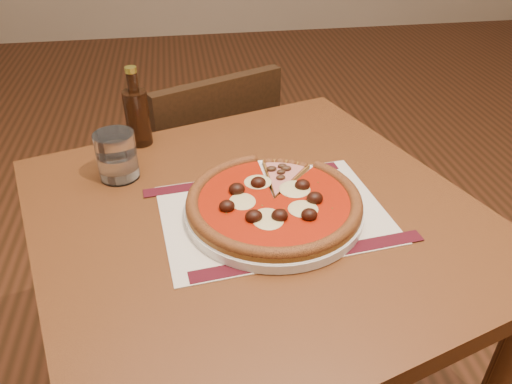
# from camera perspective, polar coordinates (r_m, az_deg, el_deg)

# --- Properties ---
(table) EXTENTS (1.00, 1.00, 0.75)m
(table) POSITION_cam_1_polar(r_m,az_deg,el_deg) (1.00, 0.18, -6.87)
(table) COLOR brown
(table) RESTS_ON ground
(chair_far) EXTENTS (0.51, 0.51, 0.82)m
(chair_far) POSITION_cam_1_polar(r_m,az_deg,el_deg) (1.58, -5.60, 1.83)
(chair_far) COLOR black
(chair_far) RESTS_ON ground
(placemat) EXTENTS (0.44, 0.34, 0.00)m
(placemat) POSITION_cam_1_polar(r_m,az_deg,el_deg) (0.93, 2.03, -2.49)
(placemat) COLOR beige
(placemat) RESTS_ON table
(plate) EXTENTS (0.33, 0.33, 0.02)m
(plate) POSITION_cam_1_polar(r_m,az_deg,el_deg) (0.93, 2.05, -1.99)
(plate) COLOR white
(plate) RESTS_ON placemat
(pizza) EXTENTS (0.32, 0.32, 0.04)m
(pizza) POSITION_cam_1_polar(r_m,az_deg,el_deg) (0.91, 2.07, -1.00)
(pizza) COLOR olive
(pizza) RESTS_ON plate
(ham_slice) EXTENTS (0.09, 0.14, 0.02)m
(ham_slice) POSITION_cam_1_polar(r_m,az_deg,el_deg) (0.99, 3.97, 1.75)
(ham_slice) COLOR olive
(ham_slice) RESTS_ON plate
(water_glass) EXTENTS (0.09, 0.09, 0.10)m
(water_glass) POSITION_cam_1_polar(r_m,az_deg,el_deg) (1.05, -15.62, 4.01)
(water_glass) COLOR white
(water_glass) RESTS_ON table
(bottle) EXTENTS (0.05, 0.05, 0.18)m
(bottle) POSITION_cam_1_polar(r_m,az_deg,el_deg) (1.16, -13.42, 8.58)
(bottle) COLOR black
(bottle) RESTS_ON table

